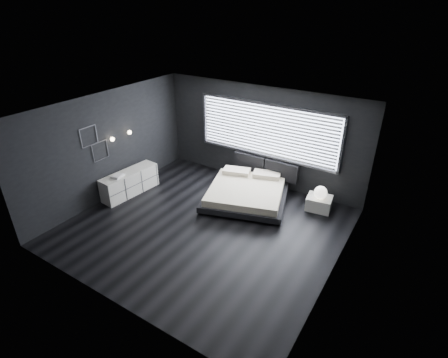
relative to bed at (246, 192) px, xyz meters
The scene contains 12 objects.
room 1.97m from the bed, 98.44° to the right, with size 6.04×6.00×2.80m.
window 1.76m from the bed, 91.80° to the left, with size 4.14×0.09×1.52m.
headboard 1.10m from the bed, 89.35° to the left, with size 1.96×0.16×0.52m.
sconce_near 3.73m from the bed, 153.83° to the right, with size 0.18×0.11×0.11m.
sconce_far 3.52m from the bed, 163.35° to the right, with size 0.18×0.11×0.11m.
wall_art_upper 4.17m from the bed, 146.40° to the right, with size 0.01×0.48×0.48m.
wall_art_lower 3.89m from the bed, 149.61° to the right, with size 0.01×0.48×0.48m.
bed is the anchor object (origin of this frame).
nightstand 1.88m from the bed, 18.90° to the left, with size 0.61×0.51×0.35m, color white.
orb_lamp 1.90m from the bed, 17.69° to the left, with size 0.32×0.32×0.32m, color white.
dresser 3.19m from the bed, 154.70° to the right, with size 0.62×1.69×0.66m.
book_stack 3.40m from the bed, 149.11° to the right, with size 0.28×0.35×0.06m.
Camera 1 is at (4.02, -5.51, 4.85)m, focal length 28.00 mm.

